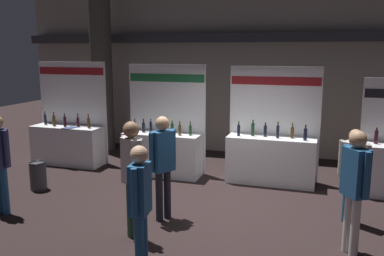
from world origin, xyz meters
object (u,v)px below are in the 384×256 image
at_px(visitor_4, 132,171).
at_px(visitor_5, 353,168).
at_px(exhibitor_booth_0, 68,140).
at_px(visitor_0, 355,182).
at_px(exhibitor_booth_1, 163,149).
at_px(trash_bin, 38,176).
at_px(visitor_3, 140,200).
at_px(visitor_6, 163,159).
at_px(exhibitor_booth_2, 271,155).

xyz_separation_m(visitor_4, visitor_5, (3.21, 1.61, -0.13)).
relative_size(exhibitor_booth_0, visitor_0, 1.44).
xyz_separation_m(exhibitor_booth_0, exhibitor_booth_1, (2.64, -0.12, -0.00)).
bearing_deg(visitor_5, trash_bin, -146.24).
height_order(exhibitor_booth_0, trash_bin, exhibitor_booth_0).
distance_m(visitor_4, visitor_5, 3.60).
height_order(exhibitor_booth_1, visitor_3, exhibitor_booth_1).
xyz_separation_m(visitor_3, visitor_6, (-0.38, 1.70, 0.07)).
xyz_separation_m(trash_bin, visitor_6, (3.06, -0.63, 0.78)).
bearing_deg(exhibitor_booth_2, visitor_3, -104.62).
bearing_deg(trash_bin, visitor_4, -26.48).
xyz_separation_m(exhibitor_booth_0, visitor_0, (6.60, -2.87, 0.45)).
xyz_separation_m(exhibitor_booth_0, visitor_3, (3.99, -4.25, 0.38)).
height_order(trash_bin, visitor_4, visitor_4).
relative_size(exhibitor_booth_2, trash_bin, 4.26).
bearing_deg(visitor_3, exhibitor_booth_0, -143.03).
bearing_deg(exhibitor_booth_1, visitor_0, -34.71).
xyz_separation_m(visitor_0, visitor_6, (-2.98, 0.31, 0.00)).
bearing_deg(visitor_6, exhibitor_booth_1, 51.54).
xyz_separation_m(exhibitor_booth_2, trash_bin, (-4.56, -1.95, -0.33)).
bearing_deg(visitor_4, visitor_0, 37.20).
relative_size(trash_bin, visitor_0, 0.33).
relative_size(visitor_3, visitor_5, 1.06).
distance_m(visitor_5, visitor_6, 3.15).
height_order(exhibitor_booth_2, visitor_4, exhibitor_booth_2).
xyz_separation_m(exhibitor_booth_1, trash_bin, (-2.08, -1.79, -0.32)).
distance_m(visitor_0, visitor_4, 3.20).
bearing_deg(visitor_6, trash_bin, 107.91).
bearing_deg(visitor_3, visitor_5, 127.12).
bearing_deg(exhibitor_booth_2, trash_bin, -156.78).
bearing_deg(visitor_0, exhibitor_booth_2, -6.65).
bearing_deg(visitor_5, exhibitor_booth_1, -169.84).
bearing_deg(exhibitor_booth_0, visitor_6, -35.21).
distance_m(exhibitor_booth_2, visitor_6, 3.02).
distance_m(trash_bin, visitor_4, 3.32).
distance_m(exhibitor_booth_0, exhibitor_booth_2, 5.11).
height_order(exhibitor_booth_0, visitor_0, exhibitor_booth_0).
bearing_deg(visitor_3, visitor_6, -173.76).
relative_size(visitor_4, visitor_6, 1.02).
distance_m(exhibitor_booth_2, visitor_0, 3.29).
relative_size(exhibitor_booth_0, visitor_6, 1.44).
bearing_deg(trash_bin, visitor_5, 1.63).
bearing_deg(exhibitor_booth_2, visitor_5, -49.04).
relative_size(visitor_0, visitor_3, 1.05).
distance_m(trash_bin, visitor_6, 3.22).
relative_size(exhibitor_booth_2, visitor_3, 1.48).
bearing_deg(exhibitor_booth_2, exhibitor_booth_1, -176.30).
bearing_deg(exhibitor_booth_1, visitor_4, -76.03).
bearing_deg(visitor_6, visitor_5, -45.48).
xyz_separation_m(exhibitor_booth_2, visitor_3, (-1.12, -4.29, 0.37)).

